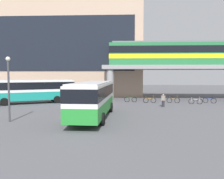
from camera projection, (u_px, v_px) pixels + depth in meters
The scene contains 13 objects.
ground_plane at pixel (95, 103), 32.20m from camera, with size 120.00×120.00×0.00m, color #515156.
station_building at pixel (67, 52), 47.42m from camera, with size 29.11×13.16×16.90m.
elevated_platform at pixel (186, 70), 38.19m from camera, with size 26.73×6.86×5.36m.
train at pixel (186, 53), 38.03m from camera, with size 24.70×2.96×3.84m.
bus_main at pixel (93, 96), 21.16m from camera, with size 3.12×11.14×3.22m.
bus_secondary at pixel (32, 89), 32.13m from camera, with size 10.95×7.40×3.22m.
bicycle_green at pixel (131, 99), 33.87m from camera, with size 1.79×0.21×1.04m.
bicycle_brown at pixel (173, 100), 32.90m from camera, with size 1.75×0.50×1.04m.
bicycle_silver at pixel (196, 101), 31.54m from camera, with size 1.78×0.32×1.04m.
bicycle_blue at pixel (209, 100), 32.62m from camera, with size 1.65×0.81×1.04m.
bicycle_orange at pixel (150, 100), 32.94m from camera, with size 1.79×0.09×1.04m.
pedestrian_waiting_near_stop at pixel (163, 101), 28.70m from camera, with size 0.48×0.44×1.57m.
lamp_post at pixel (9, 83), 19.40m from camera, with size 0.36×0.36×5.35m.
Camera 1 is at (3.88, -21.88, 3.86)m, focal length 38.05 mm.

